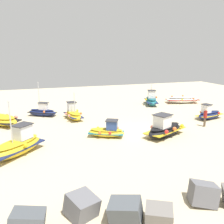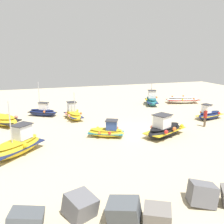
% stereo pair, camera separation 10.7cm
% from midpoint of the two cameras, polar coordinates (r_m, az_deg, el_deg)
% --- Properties ---
extents(ground_plane, '(58.51, 58.51, 0.00)m').
position_cam_midpoint_polar(ground_plane, '(21.90, 6.11, -4.57)').
color(ground_plane, beige).
extents(fishing_boat_1, '(3.23, 2.42, 1.45)m').
position_cam_midpoint_polar(fishing_boat_1, '(20.47, -1.03, -4.44)').
color(fishing_boat_1, gold).
rests_on(fishing_boat_1, ground_plane).
extents(fishing_boat_2, '(3.94, 3.93, 3.83)m').
position_cam_midpoint_polar(fishing_boat_2, '(18.21, -20.92, -7.14)').
color(fishing_boat_2, gold).
rests_on(fishing_boat_2, ground_plane).
extents(fishing_boat_3, '(4.31, 3.16, 1.96)m').
position_cam_midpoint_polar(fishing_boat_3, '(21.01, 12.16, -3.80)').
color(fishing_boat_3, black).
rests_on(fishing_boat_3, ground_plane).
extents(fishing_boat_4, '(4.72, 2.70, 0.98)m').
position_cam_midpoint_polar(fishing_boat_4, '(35.00, 16.14, 2.77)').
color(fishing_boat_4, white).
rests_on(fishing_boat_4, ground_plane).
extents(fishing_boat_5, '(1.76, 3.36, 2.92)m').
position_cam_midpoint_polar(fishing_boat_5, '(26.04, -8.85, -0.40)').
color(fishing_boat_5, gold).
rests_on(fishing_boat_5, ground_plane).
extents(fishing_boat_6, '(3.27, 2.55, 3.76)m').
position_cam_midpoint_polar(fishing_boat_6, '(27.94, -15.68, 0.14)').
color(fishing_boat_6, navy).
rests_on(fishing_boat_6, ground_plane).
extents(fishing_boat_7, '(3.34, 1.94, 1.69)m').
position_cam_midpoint_polar(fishing_boat_7, '(27.59, 21.73, -0.48)').
color(fishing_boat_7, navy).
rests_on(fishing_boat_7, ground_plane).
extents(fishing_boat_8, '(2.48, 3.98, 2.84)m').
position_cam_midpoint_polar(fishing_boat_8, '(32.94, 9.21, 2.77)').
color(fishing_boat_8, '#1E6670').
rests_on(fishing_boat_8, ground_plane).
extents(person_walking, '(0.32, 0.32, 1.72)m').
position_cam_midpoint_polar(person_walking, '(24.57, 20.90, -0.96)').
color(person_walking, brown).
rests_on(person_walking, ground_plane).
extents(breakwater_rocks, '(24.22, 2.98, 1.37)m').
position_cam_midpoint_polar(breakwater_rocks, '(13.45, 23.57, -16.22)').
color(breakwater_rocks, slate).
rests_on(breakwater_rocks, ground_plane).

